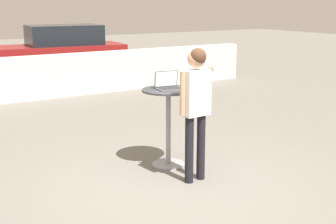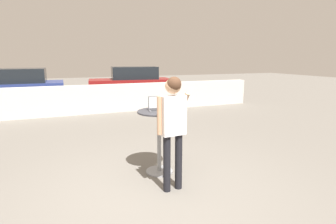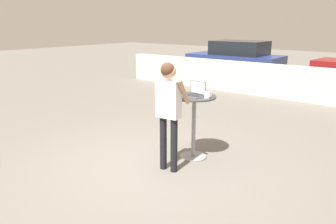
# 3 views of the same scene
# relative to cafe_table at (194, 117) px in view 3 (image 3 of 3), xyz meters

# --- Properties ---
(ground_plane) EXTENTS (50.00, 50.00, 0.00)m
(ground_plane) POSITION_rel_cafe_table_xyz_m (-0.33, -0.69, -0.73)
(ground_plane) COLOR slate
(pavement_kerb) EXTENTS (12.37, 0.35, 1.03)m
(pavement_kerb) POSITION_rel_cafe_table_xyz_m (-0.33, 5.59, -0.21)
(pavement_kerb) COLOR beige
(pavement_kerb) RESTS_ON ground_plane
(cafe_table) EXTENTS (0.73, 0.73, 1.10)m
(cafe_table) POSITION_rel_cafe_table_xyz_m (0.00, 0.00, 0.00)
(cafe_table) COLOR gray
(cafe_table) RESTS_ON ground_plane
(laptop) EXTENTS (0.37, 0.30, 0.24)m
(laptop) POSITION_rel_cafe_table_xyz_m (0.01, 0.01, 0.43)
(laptop) COLOR #515156
(laptop) RESTS_ON cafe_table
(coffee_mug) EXTENTS (0.13, 0.09, 0.10)m
(coffee_mug) POSITION_rel_cafe_table_xyz_m (0.25, 0.00, 0.42)
(coffee_mug) COLOR white
(coffee_mug) RESTS_ON cafe_table
(standing_person) EXTENTS (0.51, 0.40, 1.72)m
(standing_person) POSITION_rel_cafe_table_xyz_m (-0.02, -0.67, 0.37)
(standing_person) COLOR black
(standing_person) RESTS_ON ground_plane
(parked_car_further_down) EXTENTS (3.91, 1.94, 1.55)m
(parked_car_further_down) POSITION_rel_cafe_table_xyz_m (-3.43, 8.31, 0.06)
(parked_car_further_down) COLOR navy
(parked_car_further_down) RESTS_ON ground_plane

